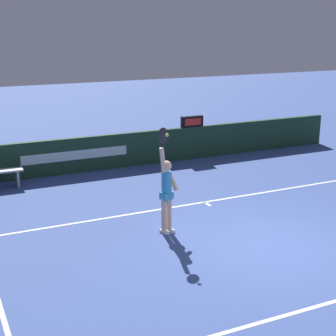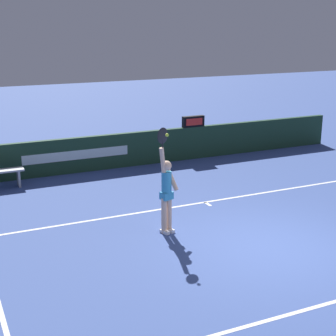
# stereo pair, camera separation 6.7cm
# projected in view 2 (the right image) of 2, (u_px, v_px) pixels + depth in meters

# --- Properties ---
(ground_plane) EXTENTS (60.00, 60.00, 0.00)m
(ground_plane) POSITION_uv_depth(u_px,v_px,m) (276.00, 247.00, 10.47)
(ground_plane) COLOR #3A5194
(court_lines) EXTENTS (10.87, 5.22, 0.00)m
(court_lines) POSITION_uv_depth(u_px,v_px,m) (263.00, 239.00, 10.86)
(court_lines) COLOR white
(court_lines) RESTS_ON ground
(back_wall) EXTENTS (14.15, 0.18, 1.07)m
(back_wall) POSITION_uv_depth(u_px,v_px,m) (145.00, 148.00, 16.43)
(back_wall) COLOR #1D3C27
(back_wall) RESTS_ON ground
(speed_display) EXTENTS (0.76, 0.17, 0.36)m
(speed_display) POSITION_uv_depth(u_px,v_px,m) (193.00, 121.00, 16.93)
(speed_display) COLOR black
(speed_display) RESTS_ON back_wall
(tennis_player) EXTENTS (0.47, 0.37, 2.34)m
(tennis_player) POSITION_uv_depth(u_px,v_px,m) (166.00, 190.00, 10.95)
(tennis_player) COLOR beige
(tennis_player) RESTS_ON ground
(tennis_ball) EXTENTS (0.07, 0.07, 0.07)m
(tennis_ball) POSITION_uv_depth(u_px,v_px,m) (167.00, 135.00, 10.40)
(tennis_ball) COLOR #C9E632
(courtside_bench_near) EXTENTS (1.26, 0.38, 0.51)m
(courtside_bench_near) POSITION_uv_depth(u_px,v_px,m) (0.00, 175.00, 14.09)
(courtside_bench_near) COLOR #ADB2B7
(courtside_bench_near) RESTS_ON ground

